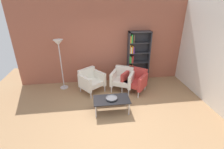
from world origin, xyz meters
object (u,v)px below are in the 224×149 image
coffee_table_low (112,100)px  armchair_near_window (123,78)px  floor_lamp_torchiere (59,49)px  armchair_by_bookshelf (135,80)px  armchair_spare_guest (91,80)px  decorative_bowl (112,98)px  bookshelf_tall (136,57)px

coffee_table_low → armchair_near_window: armchair_near_window is taller
floor_lamp_torchiere → armchair_near_window: bearing=-10.1°
floor_lamp_torchiere → armchair_by_bookshelf: bearing=-12.3°
armchair_spare_guest → floor_lamp_torchiere: bearing=122.3°
decorative_bowl → armchair_spare_guest: size_ratio=0.34×
armchair_by_bookshelf → floor_lamp_torchiere: (-2.46, 0.54, 1.03)m
coffee_table_low → armchair_near_window: 1.34m
armchair_near_window → coffee_table_low: bearing=-88.4°
coffee_table_low → bookshelf_tall: bearing=57.6°
coffee_table_low → armchair_by_bookshelf: armchair_by_bookshelf is taller
coffee_table_low → floor_lamp_torchiere: bearing=133.7°
floor_lamp_torchiere → bookshelf_tall: bearing=5.2°
armchair_near_window → floor_lamp_torchiere: (-2.07, 0.37, 1.03)m
coffee_table_low → floor_lamp_torchiere: size_ratio=0.57×
armchair_near_window → floor_lamp_torchiere: bearing=-164.1°
coffee_table_low → floor_lamp_torchiere: 2.45m
bookshelf_tall → armchair_spare_guest: (-1.71, -0.61, -0.53)m
armchair_spare_guest → decorative_bowl: bearing=-103.2°
coffee_table_low → decorative_bowl: (-0.00, -0.00, 0.07)m
armchair_near_window → floor_lamp_torchiere: size_ratio=0.53×
coffee_table_low → decorative_bowl: 0.07m
bookshelf_tall → armchair_near_window: 1.02m
armchair_by_bookshelf → armchair_spare_guest: bearing=-146.9°
armchair_spare_guest → armchair_by_bookshelf: bearing=-43.8°
decorative_bowl → armchair_by_bookshelf: armchair_by_bookshelf is taller
decorative_bowl → floor_lamp_torchiere: (-1.52, 1.59, 1.01)m
bookshelf_tall → armchair_near_window: size_ratio=2.07×
armchair_spare_guest → armchair_by_bookshelf: (1.49, -0.17, 0.00)m
decorative_bowl → armchair_by_bookshelf: size_ratio=0.34×
coffee_table_low → armchair_by_bookshelf: size_ratio=1.05×
armchair_by_bookshelf → floor_lamp_torchiere: 2.72m
decorative_bowl → armchair_spare_guest: 1.34m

